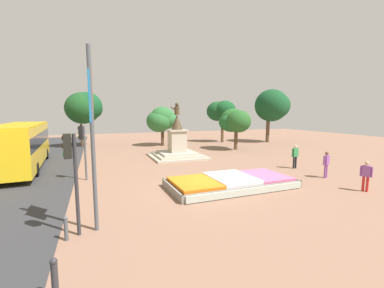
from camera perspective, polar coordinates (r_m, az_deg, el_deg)
ground_plane at (r=14.09m, az=2.45°, el=-9.95°), size 79.05×79.05×0.00m
flower_planter at (r=14.52m, az=8.66°, el=-8.44°), size 7.08×3.51×0.60m
statue_monument at (r=23.50m, az=-3.32°, el=-0.60°), size 4.72×4.72×4.98m
traffic_light_near_crossing at (r=9.25m, az=-25.17°, el=-4.25°), size 0.41×0.29×3.44m
traffic_light_mid_block at (r=16.74m, az=-23.11°, el=0.35°), size 0.41×0.29×3.31m
banner_pole at (r=9.27m, az=-21.28°, el=2.62°), size 0.16×1.14×6.31m
city_bus at (r=22.42m, az=-33.66°, el=0.15°), size 3.32×11.53×3.26m
pedestrian_with_handbag at (r=18.23m, az=27.68°, el=-3.71°), size 0.55×0.32×1.68m
pedestrian_near_planter at (r=16.21m, az=34.21°, el=-5.55°), size 0.37×0.52×1.61m
pedestrian_crossing_plaza at (r=20.32m, az=21.94°, el=-2.21°), size 0.57×0.24×1.76m
kerb_bollard_south at (r=7.07m, az=-28.22°, el=-24.65°), size 0.16×0.16×0.96m
kerb_bollard_mid_a at (r=9.59m, az=-26.22°, el=-16.36°), size 0.14×0.14×0.81m
park_tree_far_left at (r=35.69m, az=6.81°, el=7.22°), size 4.15×3.75×5.69m
park_tree_behind_statue at (r=33.13m, az=-22.64°, el=7.42°), size 4.23×4.66×6.46m
park_tree_far_right at (r=36.97m, az=17.39°, el=8.15°), size 4.66×4.64×7.22m
park_tree_street_side at (r=28.72m, az=9.37°, el=5.01°), size 3.16×3.90×4.53m
park_tree_mid_canopy at (r=31.81m, az=-6.69°, el=5.42°), size 3.92×3.66×4.80m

